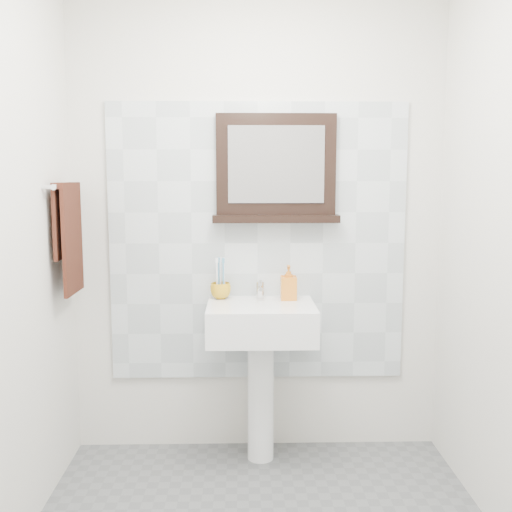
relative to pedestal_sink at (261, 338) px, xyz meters
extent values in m
cube|color=silver|center=(-0.01, 0.23, 0.57)|extent=(2.00, 0.01, 2.50)
cube|color=silver|center=(-0.01, -1.97, 0.57)|extent=(2.00, 0.01, 2.50)
cube|color=silver|center=(-0.01, 0.21, 0.47)|extent=(1.60, 0.02, 1.50)
cylinder|color=white|center=(0.00, 0.05, -0.34)|extent=(0.14, 0.14, 0.68)
cube|color=white|center=(0.00, -0.01, 0.09)|extent=(0.55, 0.44, 0.18)
cylinder|color=silver|center=(0.00, -0.03, 0.17)|extent=(0.32, 0.32, 0.02)
cylinder|color=#4C4C4F|center=(0.00, -0.03, 0.18)|extent=(0.04, 0.04, 0.00)
cylinder|color=silver|center=(0.00, 0.14, 0.23)|extent=(0.04, 0.04, 0.09)
cylinder|color=silver|center=(0.00, 0.09, 0.25)|extent=(0.02, 0.10, 0.02)
cube|color=silver|center=(0.00, 0.15, 0.28)|extent=(0.02, 0.07, 0.01)
imported|color=#C59217|center=(-0.21, 0.13, 0.23)|extent=(0.14, 0.14, 0.09)
cylinder|color=white|center=(-0.23, 0.12, 0.29)|extent=(0.01, 0.01, 0.19)
cube|color=white|center=(-0.23, 0.12, 0.39)|extent=(0.01, 0.01, 0.03)
cylinder|color=teal|center=(-0.20, 0.12, 0.29)|extent=(0.01, 0.01, 0.19)
cube|color=teal|center=(-0.20, 0.12, 0.39)|extent=(0.01, 0.01, 0.03)
cylinder|color=white|center=(-0.21, 0.15, 0.29)|extent=(0.01, 0.01, 0.19)
cube|color=white|center=(-0.21, 0.15, 0.39)|extent=(0.01, 0.01, 0.03)
cylinder|color=teal|center=(-0.22, 0.14, 0.29)|extent=(0.01, 0.01, 0.19)
cube|color=teal|center=(-0.22, 0.14, 0.39)|extent=(0.01, 0.01, 0.03)
cylinder|color=white|center=(-0.19, 0.14, 0.29)|extent=(0.01, 0.01, 0.19)
cube|color=white|center=(-0.19, 0.14, 0.39)|extent=(0.01, 0.01, 0.03)
imported|color=#D25218|center=(0.15, 0.10, 0.28)|extent=(0.08, 0.09, 0.18)
cube|color=black|center=(0.08, 0.19, 0.89)|extent=(0.63, 0.06, 0.53)
cube|color=#99999E|center=(0.08, 0.16, 0.89)|extent=(0.51, 0.01, 0.40)
cube|color=black|center=(0.08, 0.17, 0.61)|extent=(0.67, 0.11, 0.04)
cylinder|color=silver|center=(-0.96, -0.04, 0.78)|extent=(0.03, 0.40, 0.03)
cylinder|color=silver|center=(-0.99, -0.23, 0.78)|extent=(0.05, 0.02, 0.02)
cylinder|color=silver|center=(-0.99, 0.15, 0.78)|extent=(0.05, 0.02, 0.02)
cube|color=black|center=(-0.94, -0.04, 0.51)|extent=(0.02, 0.30, 0.52)
cube|color=black|center=(-0.98, -0.04, 0.60)|extent=(0.02, 0.30, 0.34)
cube|color=black|center=(-0.96, -0.04, 0.79)|extent=(0.06, 0.30, 0.03)
camera|label=1|loc=(-0.10, -3.01, 0.83)|focal=42.00mm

